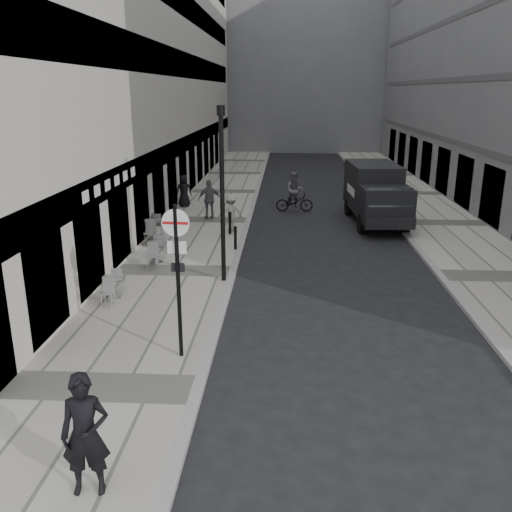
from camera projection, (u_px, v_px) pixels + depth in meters
The scene contains 18 objects.
ground at pixel (170, 485), 8.63m from camera, with size 120.00×120.00×0.00m, color black.
sidewalk at pixel (207, 221), 25.90m from camera, with size 4.00×60.00×0.12m, color #ABA89B.
far_sidewalk at pixel (440, 224), 25.32m from camera, with size 4.00×60.00×0.12m, color #ABA89B.
building_left at pixel (147, 34), 29.70m from camera, with size 4.00×45.00×18.00m, color beige.
building_far at pixel (286, 43), 58.79m from camera, with size 24.00×16.00×22.00m, color slate.
walking_man at pixel (85, 435), 8.06m from camera, with size 0.72×0.48×1.99m, color black.
sign_post at pixel (177, 261), 11.94m from camera, with size 0.62×0.11×3.58m.
lamppost at pixel (222, 187), 16.72m from camera, with size 0.25×0.25×5.50m.
bollard_near at pixel (235, 239), 20.90m from camera, with size 0.11×0.11×0.86m, color black.
bollard_far at pixel (230, 224), 23.16m from camera, with size 0.12×0.12×0.91m, color black.
panel_van at pixel (375, 191), 25.31m from camera, with size 2.45×5.87×2.71m.
cyclist at pixel (295, 196), 27.94m from camera, with size 1.92×0.74×2.05m.
pedestrian_a at pixel (210, 199), 25.80m from camera, with size 1.10×0.46×1.88m, color #5A595E.
pedestrian_b at pixel (231, 213), 23.54m from camera, with size 1.05×0.61×1.63m, color gray.
pedestrian_c at pixel (184, 191), 28.54m from camera, with size 0.82×0.53×1.68m, color black.
cafe_table_near at pixel (113, 286), 15.91m from camera, with size 0.63×1.42×0.81m.
cafe_table_mid at pixel (156, 251), 19.25m from camera, with size 0.70×1.58×0.90m.
cafe_table_far at pixel (154, 228), 22.12m from camera, with size 0.78×1.77×1.01m.
Camera 1 is at (1.77, -7.09, 6.03)m, focal length 38.00 mm.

